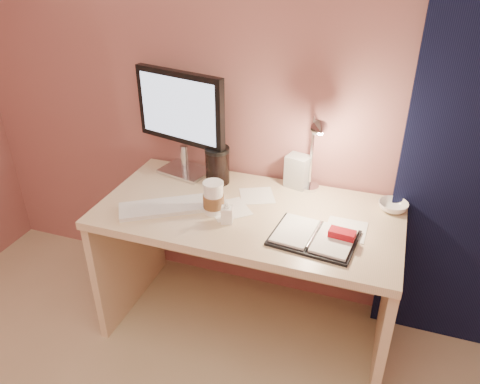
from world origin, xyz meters
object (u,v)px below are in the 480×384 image
(keyboard, at_px, (173,206))
(coffee_cup, at_px, (214,198))
(dark_jar, at_px, (218,167))
(planner, at_px, (316,237))
(lotion_bottle, at_px, (227,211))
(bowl, at_px, (393,206))
(desk_lamp, at_px, (301,147))
(product_box, at_px, (298,171))
(desk, at_px, (253,241))
(monitor, at_px, (182,114))

(keyboard, relative_size, coffee_cup, 3.18)
(coffee_cup, height_order, dark_jar, dark_jar)
(planner, height_order, lotion_bottle, lotion_bottle)
(coffee_cup, bearing_deg, bowl, 20.17)
(desk_lamp, bearing_deg, product_box, 86.36)
(planner, distance_m, coffee_cup, 0.50)
(desk, relative_size, coffee_cup, 8.98)
(planner, bearing_deg, desk_lamp, 121.28)
(monitor, relative_size, product_box, 3.30)
(coffee_cup, height_order, desk_lamp, desk_lamp)
(desk_lamp, bearing_deg, coffee_cup, -160.26)
(coffee_cup, relative_size, dark_jar, 0.91)
(monitor, distance_m, lotion_bottle, 0.61)
(monitor, bearing_deg, keyboard, -60.27)
(dark_jar, bearing_deg, planner, -30.56)
(coffee_cup, distance_m, bowl, 0.83)
(desk, bearing_deg, monitor, 157.58)
(monitor, distance_m, coffee_cup, 0.51)
(keyboard, height_order, desk_lamp, desk_lamp)
(coffee_cup, bearing_deg, product_box, 50.82)
(monitor, relative_size, planner, 1.47)
(monitor, bearing_deg, dark_jar, 1.91)
(keyboard, xyz_separation_m, product_box, (0.50, 0.40, 0.07))
(desk, distance_m, dark_jar, 0.42)
(monitor, height_order, dark_jar, monitor)
(keyboard, distance_m, lotion_bottle, 0.29)
(product_box, distance_m, desk_lamp, 0.21)
(monitor, xyz_separation_m, bowl, (1.07, -0.04, -0.31))
(keyboard, xyz_separation_m, bowl, (0.97, 0.32, 0.01))
(lotion_bottle, bearing_deg, monitor, 135.07)
(keyboard, bearing_deg, planner, -34.80)
(keyboard, distance_m, coffee_cup, 0.20)
(bowl, bearing_deg, desk_lamp, -177.70)
(dark_jar, bearing_deg, coffee_cup, -72.06)
(lotion_bottle, bearing_deg, keyboard, 174.00)
(desk, xyz_separation_m, lotion_bottle, (-0.06, -0.20, 0.28))
(desk, bearing_deg, lotion_bottle, -106.56)
(keyboard, relative_size, planner, 1.33)
(monitor, bearing_deg, desk_lamp, 8.45)
(desk_lamp, bearing_deg, dark_jar, 159.07)
(planner, height_order, desk_lamp, desk_lamp)
(dark_jar, xyz_separation_m, desk_lamp, (0.42, -0.01, 0.18))
(coffee_cup, relative_size, lotion_bottle, 1.38)
(coffee_cup, height_order, bowl, coffee_cup)
(planner, relative_size, lotion_bottle, 3.30)
(keyboard, distance_m, dark_jar, 0.34)
(monitor, xyz_separation_m, product_box, (0.60, 0.05, -0.25))
(desk, relative_size, bowl, 10.40)
(desk, bearing_deg, coffee_cup, -136.05)
(planner, relative_size, coffee_cup, 2.39)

